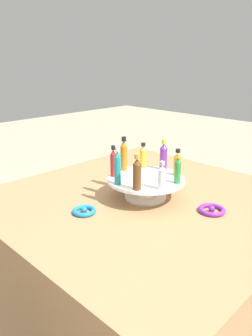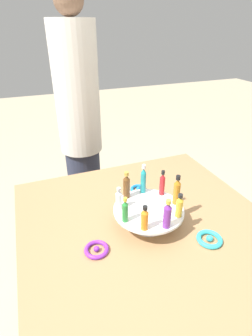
{
  "view_description": "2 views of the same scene",
  "coord_description": "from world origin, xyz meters",
  "px_view_note": "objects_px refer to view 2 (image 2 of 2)",
  "views": [
    {
      "loc": [
        -0.91,
        -0.78,
        1.31
      ],
      "look_at": [
        -0.12,
        -0.01,
        0.94
      ],
      "focal_mm": 35.0,
      "sensor_mm": 36.0,
      "label": 1
    },
    {
      "loc": [
        0.8,
        -0.41,
        1.56
      ],
      "look_at": [
        -0.22,
        -0.02,
        0.95
      ],
      "focal_mm": 28.0,
      "sensor_mm": 36.0,
      "label": 2
    }
  ],
  "objects_px": {
    "display_stand": "(148,213)",
    "bottle_clear": "(119,199)",
    "person_figure": "(80,129)",
    "bottle_gold": "(179,206)",
    "ribbon_bow_teal": "(209,239)",
    "bottle_orange": "(145,219)",
    "bottle_purple": "(167,215)",
    "bottle_amber": "(177,191)",
    "ribbon_bow_purple": "(97,249)",
    "bottle_red": "(162,184)",
    "bottle_teal": "(143,180)",
    "bottle_brown": "(127,186)",
    "bottle_green": "(125,211)",
    "ribbon_bow_blue": "(138,189)"
  },
  "relations": [
    {
      "from": "bottle_red",
      "to": "person_figure",
      "type": "height_order",
      "value": "person_figure"
    },
    {
      "from": "display_stand",
      "to": "bottle_purple",
      "type": "bearing_deg",
      "value": 6.78
    },
    {
      "from": "bottle_teal",
      "to": "bottle_brown",
      "type": "bearing_deg",
      "value": -83.22
    },
    {
      "from": "bottle_clear",
      "to": "bottle_gold",
      "type": "xyz_separation_m",
      "value": [
        0.14,
        0.21,
        0.0
      ]
    },
    {
      "from": "bottle_amber",
      "to": "ribbon_bow_teal",
      "type": "xyz_separation_m",
      "value": [
        0.18,
        0.06,
        -0.14
      ]
    },
    {
      "from": "bottle_clear",
      "to": "ribbon_bow_teal",
      "type": "height_order",
      "value": "bottle_clear"
    },
    {
      "from": "ribbon_bow_teal",
      "to": "bottle_orange",
      "type": "bearing_deg",
      "value": -106.9
    },
    {
      "from": "bottle_amber",
      "to": "ribbon_bow_purple",
      "type": "distance_m",
      "value": 0.41
    },
    {
      "from": "person_figure",
      "to": "ribbon_bow_teal",
      "type": "bearing_deg",
      "value": 8.4
    },
    {
      "from": "bottle_red",
      "to": "bottle_teal",
      "type": "height_order",
      "value": "bottle_teal"
    },
    {
      "from": "person_figure",
      "to": "bottle_gold",
      "type": "bearing_deg",
      "value": 4.57
    },
    {
      "from": "bottle_teal",
      "to": "ribbon_bow_purple",
      "type": "relative_size",
      "value": 1.49
    },
    {
      "from": "bottle_clear",
      "to": "bottle_teal",
      "type": "xyz_separation_m",
      "value": [
        -0.07,
        0.15,
        0.02
      ]
    },
    {
      "from": "bottle_amber",
      "to": "ribbon_bow_blue",
      "type": "relative_size",
      "value": 1.66
    },
    {
      "from": "display_stand",
      "to": "bottle_teal",
      "type": "xyz_separation_m",
      "value": [
        -0.12,
        0.03,
        0.09
      ]
    },
    {
      "from": "bottle_gold",
      "to": "ribbon_bow_purple",
      "type": "distance_m",
      "value": 0.37
    },
    {
      "from": "bottle_gold",
      "to": "bottle_brown",
      "type": "relative_size",
      "value": 0.82
    },
    {
      "from": "bottle_teal",
      "to": "ribbon_bow_blue",
      "type": "relative_size",
      "value": 1.71
    },
    {
      "from": "bottle_purple",
      "to": "ribbon_bow_teal",
      "type": "distance_m",
      "value": 0.23
    },
    {
      "from": "bottle_brown",
      "to": "ribbon_bow_blue",
      "type": "height_order",
      "value": "bottle_brown"
    },
    {
      "from": "bottle_clear",
      "to": "bottle_green",
      "type": "distance_m",
      "value": 0.09
    },
    {
      "from": "ribbon_bow_blue",
      "to": "bottle_orange",
      "type": "bearing_deg",
      "value": -20.49
    },
    {
      "from": "bottle_orange",
      "to": "bottle_teal",
      "type": "xyz_separation_m",
      "value": [
        -0.23,
        0.1,
        0.02
      ]
    },
    {
      "from": "bottle_gold",
      "to": "bottle_green",
      "type": "bearing_deg",
      "value": -103.22
    },
    {
      "from": "bottle_clear",
      "to": "person_figure",
      "type": "height_order",
      "value": "person_figure"
    },
    {
      "from": "bottle_brown",
      "to": "bottle_gold",
      "type": "bearing_deg",
      "value": 36.78
    },
    {
      "from": "bottle_red",
      "to": "ribbon_bow_teal",
      "type": "distance_m",
      "value": 0.31
    },
    {
      "from": "bottle_clear",
      "to": "bottle_red",
      "type": "distance_m",
      "value": 0.22
    },
    {
      "from": "bottle_brown",
      "to": "person_figure",
      "type": "xyz_separation_m",
      "value": [
        -0.86,
        -0.02,
        -0.03
      ]
    },
    {
      "from": "display_stand",
      "to": "bottle_clear",
      "type": "height_order",
      "value": "bottle_clear"
    },
    {
      "from": "display_stand",
      "to": "bottle_teal",
      "type": "distance_m",
      "value": 0.16
    },
    {
      "from": "bottle_green",
      "to": "bottle_teal",
      "type": "relative_size",
      "value": 0.78
    },
    {
      "from": "bottle_green",
      "to": "display_stand",
      "type": "bearing_deg",
      "value": 106.78
    },
    {
      "from": "bottle_clear",
      "to": "person_figure",
      "type": "bearing_deg",
      "value": 177.65
    },
    {
      "from": "display_stand",
      "to": "person_figure",
      "type": "height_order",
      "value": "person_figure"
    },
    {
      "from": "bottle_clear",
      "to": "person_figure",
      "type": "distance_m",
      "value": 0.92
    },
    {
      "from": "bottle_red",
      "to": "person_figure",
      "type": "distance_m",
      "value": 0.91
    },
    {
      "from": "bottle_purple",
      "to": "person_figure",
      "type": "relative_size",
      "value": 0.07
    },
    {
      "from": "display_stand",
      "to": "bottle_clear",
      "type": "bearing_deg",
      "value": -113.22
    },
    {
      "from": "display_stand",
      "to": "bottle_brown",
      "type": "bearing_deg",
      "value": -153.22
    },
    {
      "from": "bottle_purple",
      "to": "bottle_teal",
      "type": "xyz_separation_m",
      "value": [
        -0.25,
        0.01,
        0.01
      ]
    },
    {
      "from": "bottle_green",
      "to": "bottle_amber",
      "type": "height_order",
      "value": "bottle_amber"
    },
    {
      "from": "bottle_clear",
      "to": "bottle_teal",
      "type": "distance_m",
      "value": 0.17
    },
    {
      "from": "bottle_red",
      "to": "bottle_teal",
      "type": "distance_m",
      "value": 0.09
    },
    {
      "from": "bottle_orange",
      "to": "bottle_purple",
      "type": "xyz_separation_m",
      "value": [
        0.02,
        0.08,
        0.01
      ]
    },
    {
      "from": "bottle_gold",
      "to": "person_figure",
      "type": "bearing_deg",
      "value": -170.76
    },
    {
      "from": "bottle_gold",
      "to": "ribbon_bow_teal",
      "type": "relative_size",
      "value": 1.02
    },
    {
      "from": "bottle_orange",
      "to": "bottle_gold",
      "type": "distance_m",
      "value": 0.16
    },
    {
      "from": "ribbon_bow_blue",
      "to": "person_figure",
      "type": "bearing_deg",
      "value": -168.52
    },
    {
      "from": "bottle_gold",
      "to": "bottle_red",
      "type": "bearing_deg",
      "value": 176.78
    }
  ]
}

